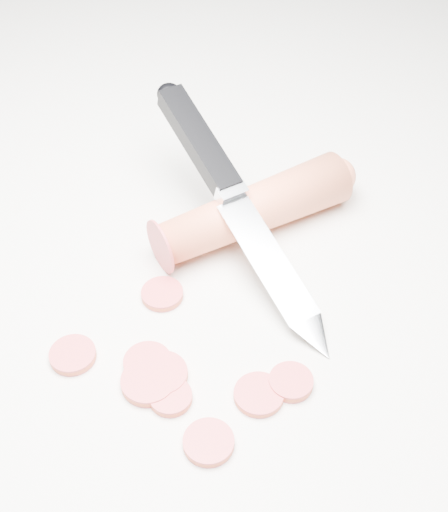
{
  "coord_description": "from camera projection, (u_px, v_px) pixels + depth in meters",
  "views": [
    {
      "loc": [
        0.02,
        -0.33,
        0.42
      ],
      "look_at": [
        -0.01,
        0.06,
        0.02
      ],
      "focal_mm": 50.0,
      "sensor_mm": 36.0,
      "label": 1
    }
  ],
  "objects": [
    {
      "name": "kitchen_knife",
      "position": [
        241.0,
        206.0,
        0.56
      ],
      "size": [
        0.17,
        0.23,
        0.09
      ],
      "primitive_type": null,
      "color": "silver",
      "rests_on": "ground"
    },
    {
      "name": "carrot_slice_5",
      "position": [
        162.0,
        294.0,
        0.55
      ],
      "size": [
        0.03,
        0.03,
        0.01
      ],
      "primitive_type": "cylinder",
      "color": "#C6373C",
      "rests_on": "ground"
    },
    {
      "name": "carrot_slice_3",
      "position": [
        209.0,
        442.0,
        0.46
      ],
      "size": [
        0.03,
        0.03,
        0.01
      ],
      "primitive_type": "cylinder",
      "color": "#C6373C",
      "rests_on": "ground"
    },
    {
      "name": "carrot_slice_0",
      "position": [
        149.0,
        382.0,
        0.5
      ],
      "size": [
        0.04,
        0.04,
        0.01
      ],
      "primitive_type": "cylinder",
      "color": "#C6373C",
      "rests_on": "ground"
    },
    {
      "name": "carrot_slice_4",
      "position": [
        291.0,
        382.0,
        0.5
      ],
      "size": [
        0.03,
        0.03,
        0.01
      ],
      "primitive_type": "cylinder",
      "color": "#C6373C",
      "rests_on": "ground"
    },
    {
      "name": "carrot",
      "position": [
        253.0,
        210.0,
        0.59
      ],
      "size": [
        0.16,
        0.13,
        0.04
      ],
      "primitive_type": "cylinder",
      "rotation": [
        1.57,
        0.0,
        -0.97
      ],
      "color": "#E5633D",
      "rests_on": "ground"
    },
    {
      "name": "carrot_slice_8",
      "position": [
        73.0,
        355.0,
        0.51
      ],
      "size": [
        0.03,
        0.03,
        0.01
      ],
      "primitive_type": "cylinder",
      "color": "#C6373C",
      "rests_on": "ground"
    },
    {
      "name": "carrot_slice_1",
      "position": [
        148.0,
        363.0,
        0.51
      ],
      "size": [
        0.03,
        0.03,
        0.01
      ],
      "primitive_type": "cylinder",
      "color": "#C6373C",
      "rests_on": "ground"
    },
    {
      "name": "carrot_slice_2",
      "position": [
        161.0,
        374.0,
        0.5
      ],
      "size": [
        0.04,
        0.04,
        0.01
      ],
      "primitive_type": "cylinder",
      "color": "#C6373C",
      "rests_on": "ground"
    },
    {
      "name": "carrot_slice_6",
      "position": [
        171.0,
        397.0,
        0.49
      ],
      "size": [
        0.03,
        0.03,
        0.01
      ],
      "primitive_type": "cylinder",
      "color": "#C6373C",
      "rests_on": "ground"
    },
    {
      "name": "carrot_slice_7",
      "position": [
        259.0,
        395.0,
        0.49
      ],
      "size": [
        0.03,
        0.03,
        0.01
      ],
      "primitive_type": "cylinder",
      "color": "#C6373C",
      "rests_on": "ground"
    },
    {
      "name": "ground",
      "position": [
        230.0,
        326.0,
        0.53
      ],
      "size": [
        2.4,
        2.4,
        0.0
      ],
      "primitive_type": "plane",
      "color": "silver",
      "rests_on": "ground"
    }
  ]
}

